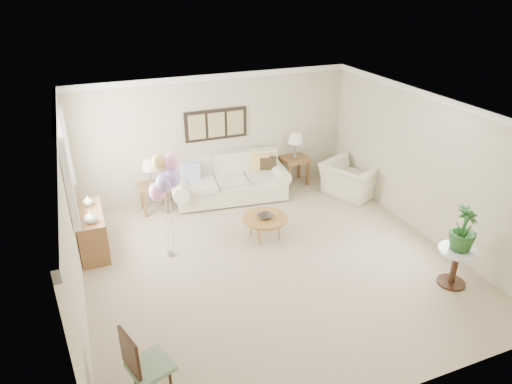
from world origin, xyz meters
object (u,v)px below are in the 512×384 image
sofa (230,182)px  coffee_table (265,219)px  balloon_cluster (165,176)px  armchair (350,179)px  accent_chair (144,363)px

sofa → coffee_table: sofa is taller
coffee_table → balloon_cluster: (-1.72, 0.06, 1.11)m
coffee_table → armchair: (2.43, 0.98, -0.03)m
armchair → balloon_cluster: size_ratio=0.59×
sofa → balloon_cluster: 2.66m
sofa → coffee_table: size_ratio=3.20×
coffee_table → accent_chair: 3.76m
armchair → balloon_cluster: 4.41m
sofa → armchair: bearing=-18.3°
armchair → sofa: bearing=48.9°
armchair → balloon_cluster: balloon_cluster is taller
coffee_table → accent_chair: (-2.62, -2.70, 0.09)m
sofa → coffee_table: bearing=-87.9°
sofa → accent_chair: sofa is taller
sofa → balloon_cluster: bearing=-133.5°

